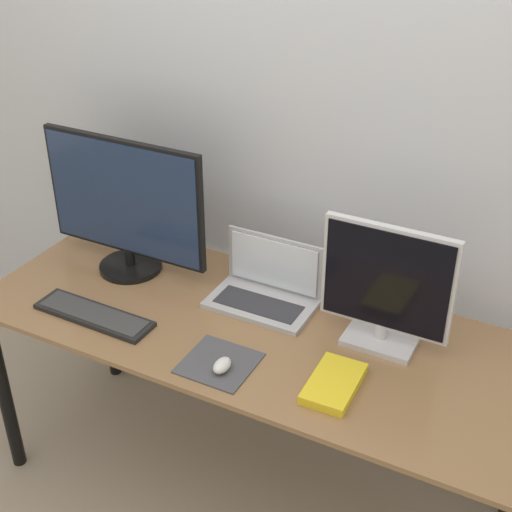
{
  "coord_description": "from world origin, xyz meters",
  "views": [
    {
      "loc": [
        0.88,
        -1.3,
        2.12
      ],
      "look_at": [
        -0.01,
        0.4,
        1.0
      ],
      "focal_mm": 50.0,
      "sensor_mm": 36.0,
      "label": 1
    }
  ],
  "objects": [
    {
      "name": "desk",
      "position": [
        0.0,
        0.36,
        0.66
      ],
      "size": [
        1.87,
        0.73,
        0.76
      ],
      "color": "olive",
      "rests_on": "ground_plane"
    },
    {
      "name": "wall_back",
      "position": [
        0.0,
        0.79,
        1.25
      ],
      "size": [
        7.0,
        0.05,
        2.5
      ],
      "color": "silver",
      "rests_on": "ground_plane"
    },
    {
      "name": "keyboard",
      "position": [
        -0.49,
        0.16,
        0.77
      ],
      "size": [
        0.42,
        0.12,
        0.02
      ],
      "color": "black",
      "rests_on": "desk"
    },
    {
      "name": "mouse",
      "position": [
        0.03,
        0.12,
        0.78
      ],
      "size": [
        0.05,
        0.07,
        0.04
      ],
      "color": "silver",
      "rests_on": "mousepad"
    },
    {
      "name": "book",
      "position": [
        0.35,
        0.2,
        0.77
      ],
      "size": [
        0.14,
        0.23,
        0.03
      ],
      "color": "yellow",
      "rests_on": "desk"
    },
    {
      "name": "monitor_right",
      "position": [
        0.39,
        0.47,
        0.96
      ],
      "size": [
        0.41,
        0.16,
        0.41
      ],
      "color": "silver",
      "rests_on": "desk"
    },
    {
      "name": "monitor_left",
      "position": [
        -0.56,
        0.47,
        1.01
      ],
      "size": [
        0.63,
        0.23,
        0.5
      ],
      "color": "black",
      "rests_on": "desk"
    },
    {
      "name": "laptop",
      "position": [
        -0.03,
        0.51,
        0.81
      ],
      "size": [
        0.36,
        0.21,
        0.22
      ],
      "color": "#ADADB2",
      "rests_on": "desk"
    },
    {
      "name": "mousepad",
      "position": [
        -0.0,
        0.14,
        0.76
      ],
      "size": [
        0.21,
        0.21,
        0.0
      ],
      "color": "#47474C",
      "rests_on": "desk"
    }
  ]
}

